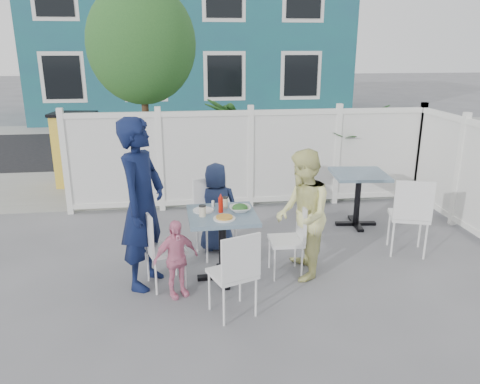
{
  "coord_description": "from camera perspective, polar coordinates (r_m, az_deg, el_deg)",
  "views": [
    {
      "loc": [
        -1.0,
        -4.93,
        2.57
      ],
      "look_at": [
        -0.33,
        0.33,
        0.91
      ],
      "focal_mm": 35.0,
      "sensor_mm": 36.0,
      "label": 1
    }
  ],
  "objects": [
    {
      "name": "ground",
      "position": [
        5.65,
        3.81,
        -9.71
      ],
      "size": [
        80.0,
        80.0,
        0.0
      ],
      "primitive_type": "plane",
      "color": "slate"
    },
    {
      "name": "near_sidewalk",
      "position": [
        9.16,
        -0.66,
        1.13
      ],
      "size": [
        24.0,
        2.6,
        0.01
      ],
      "primitive_type": "cube",
      "color": "gray",
      "rests_on": "ground"
    },
    {
      "name": "street",
      "position": [
        12.73,
        -2.58,
        5.76
      ],
      "size": [
        24.0,
        5.0,
        0.01
      ],
      "primitive_type": "cube",
      "color": "black",
      "rests_on": "ground"
    },
    {
      "name": "far_sidewalk",
      "position": [
        15.77,
        -3.52,
        8.02
      ],
      "size": [
        24.0,
        1.6,
        0.01
      ],
      "primitive_type": "cube",
      "color": "gray",
      "rests_on": "ground"
    },
    {
      "name": "building",
      "position": [
        18.94,
        -6.02,
        18.63
      ],
      "size": [
        11.0,
        6.0,
        6.0
      ],
      "color": "#1C676A",
      "rests_on": "ground"
    },
    {
      "name": "fence_back",
      "position": [
        7.63,
        1.27,
        3.85
      ],
      "size": [
        5.86,
        0.08,
        1.6
      ],
      "color": "white",
      "rests_on": "ground"
    },
    {
      "name": "tree",
      "position": [
        8.25,
        -11.94,
        17.19
      ],
      "size": [
        1.8,
        1.62,
        3.59
      ],
      "color": "#382316",
      "rests_on": "ground"
    },
    {
      "name": "utility_cabinet",
      "position": [
        9.34,
        -19.31,
        4.69
      ],
      "size": [
        0.78,
        0.6,
        1.34
      ],
      "primitive_type": "cube",
      "rotation": [
        0.0,
        0.0,
        -0.12
      ],
      "color": "gold",
      "rests_on": "ground"
    },
    {
      "name": "potted_shrub_a",
      "position": [
        8.25,
        -1.27,
        5.42
      ],
      "size": [
        1.35,
        1.35,
        1.72
      ],
      "primitive_type": "imported",
      "rotation": [
        0.0,
        0.0,
        2.23
      ],
      "color": "#214F20",
      "rests_on": "ground"
    },
    {
      "name": "potted_shrub_b",
      "position": [
        8.62,
        12.4,
        5.12
      ],
      "size": [
        1.9,
        1.87,
        1.6
      ],
      "primitive_type": "imported",
      "rotation": [
        0.0,
        0.0,
        0.67
      ],
      "color": "#214F20",
      "rests_on": "ground"
    },
    {
      "name": "main_table",
      "position": [
        5.25,
        -2.17,
        -4.48
      ],
      "size": [
        0.78,
        0.78,
        0.79
      ],
      "rotation": [
        0.0,
        0.0,
        0.04
      ],
      "color": "#3E5575",
      "rests_on": "ground"
    },
    {
      "name": "spare_table",
      "position": [
        7.05,
        14.25,
        0.85
      ],
      "size": [
        0.83,
        0.83,
        0.81
      ],
      "rotation": [
        0.0,
        0.0,
        -0.1
      ],
      "color": "#3E5575",
      "rests_on": "ground"
    },
    {
      "name": "chair_left",
      "position": [
        5.19,
        -9.96,
        -6.16
      ],
      "size": [
        0.5,
        0.51,
        0.9
      ],
      "rotation": [
        0.0,
        0.0,
        -1.26
      ],
      "color": "white",
      "rests_on": "ground"
    },
    {
      "name": "chair_right",
      "position": [
        5.44,
        6.4,
        -5.11
      ],
      "size": [
        0.38,
        0.4,
        0.86
      ],
      "rotation": [
        0.0,
        0.0,
        1.56
      ],
      "color": "white",
      "rests_on": "ground"
    },
    {
      "name": "chair_back",
      "position": [
        5.94,
        -3.28,
        -2.33
      ],
      "size": [
        0.55,
        0.54,
        0.98
      ],
      "rotation": [
        0.0,
        0.0,
        3.44
      ],
      "color": "white",
      "rests_on": "ground"
    },
    {
      "name": "chair_near",
      "position": [
        4.55,
        -0.51,
        -9.34
      ],
      "size": [
        0.52,
        0.51,
        0.9
      ],
      "rotation": [
        0.0,
        0.0,
        0.37
      ],
      "color": "white",
      "rests_on": "ground"
    },
    {
      "name": "chair_spare",
      "position": [
        6.23,
        20.09,
        -2.23
      ],
      "size": [
        0.57,
        0.56,
        1.02
      ],
      "rotation": [
        0.0,
        0.0,
        -0.3
      ],
      "color": "white",
      "rests_on": "ground"
    },
    {
      "name": "man",
      "position": [
        5.14,
        -11.83,
        -1.47
      ],
      "size": [
        0.67,
        0.8,
        1.88
      ],
      "primitive_type": "imported",
      "rotation": [
        0.0,
        0.0,
        1.2
      ],
      "color": "#0D163B",
      "rests_on": "ground"
    },
    {
      "name": "woman",
      "position": [
        5.32,
        7.63,
        -2.8
      ],
      "size": [
        0.63,
        0.78,
        1.5
      ],
      "primitive_type": "imported",
      "rotation": [
        0.0,
        0.0,
        -1.66
      ],
      "color": "#E1DF43",
      "rests_on": "ground"
    },
    {
      "name": "boy",
      "position": [
        6.03,
        -2.91,
        -1.88
      ],
      "size": [
        0.57,
        0.37,
        1.16
      ],
      "primitive_type": "imported",
      "rotation": [
        0.0,
        0.0,
        3.14
      ],
      "color": "#1B2648",
      "rests_on": "ground"
    },
    {
      "name": "toddler",
      "position": [
        5.01,
        -7.83,
        -8.07
      ],
      "size": [
        0.55,
        0.4,
        0.86
      ],
      "primitive_type": "imported",
      "rotation": [
        0.0,
        0.0,
        0.44
      ],
      "color": "pink",
      "rests_on": "ground"
    },
    {
      "name": "plate_main",
      "position": [
        5.02,
        -1.92,
        -3.24
      ],
      "size": [
        0.24,
        0.24,
        0.02
      ],
      "primitive_type": "cylinder",
      "color": "white",
      "rests_on": "main_table"
    },
    {
      "name": "plate_side",
      "position": [
        5.28,
        -4.5,
        -2.24
      ],
      "size": [
        0.23,
        0.23,
        0.02
      ],
      "primitive_type": "cylinder",
      "color": "white",
      "rests_on": "main_table"
    },
    {
      "name": "salad_bowl",
      "position": [
        5.24,
        0.01,
        -2.08
      ],
      "size": [
        0.24,
        0.24,
        0.06
      ],
      "primitive_type": "imported",
      "color": "white",
      "rests_on": "main_table"
    },
    {
      "name": "coffee_cup_a",
      "position": [
        5.11,
        -4.6,
        -2.36
      ],
      "size": [
        0.08,
        0.08,
        0.11
      ],
      "primitive_type": "cylinder",
      "color": "beige",
      "rests_on": "main_table"
    },
    {
      "name": "coffee_cup_b",
      "position": [
        5.35,
        -1.89,
        -1.33
      ],
      "size": [
        0.08,
        0.08,
        0.12
      ],
      "primitive_type": "cylinder",
      "color": "beige",
      "rests_on": "main_table"
    },
    {
      "name": "ketchup_bottle",
      "position": [
        5.2,
        -2.37,
        -1.6
      ],
      "size": [
        0.05,
        0.05,
        0.17
      ],
      "primitive_type": "cylinder",
      "color": "#B91508",
      "rests_on": "main_table"
    },
    {
      "name": "salt_shaker",
      "position": [
        5.39,
        -3.32,
        -1.45
      ],
      "size": [
        0.03,
        0.03,
        0.08
      ],
      "primitive_type": "cylinder",
      "color": "white",
      "rests_on": "main_table"
    },
    {
      "name": "pepper_shaker",
      "position": [
        5.41,
        -3.24,
        -1.44
      ],
      "size": [
        0.03,
        0.03,
        0.07
      ],
      "primitive_type": "cylinder",
      "color": "black",
      "rests_on": "main_table"
    }
  ]
}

